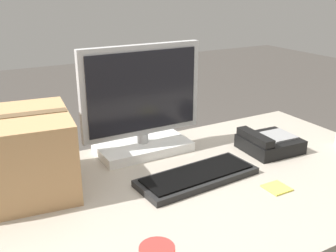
# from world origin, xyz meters

# --- Properties ---
(monitor) EXTENTS (0.48, 0.20, 0.42)m
(monitor) POSITION_xyz_m (0.06, 0.33, 0.92)
(monitor) COLOR white
(monitor) RESTS_ON office_desk
(keyboard) EXTENTS (0.43, 0.19, 0.03)m
(keyboard) POSITION_xyz_m (0.11, 0.02, 0.76)
(keyboard) COLOR black
(keyboard) RESTS_ON office_desk
(desk_phone) EXTENTS (0.22, 0.20, 0.08)m
(desk_phone) POSITION_xyz_m (0.50, 0.09, 0.78)
(desk_phone) COLOR black
(desk_phone) RESTS_ON office_desk
(cardboard_box) EXTENTS (0.43, 0.38, 0.26)m
(cardboard_box) POSITION_xyz_m (-0.45, 0.24, 0.87)
(cardboard_box) COLOR tan
(cardboard_box) RESTS_ON office_desk
(sticky_note_pad) EXTENTS (0.07, 0.07, 0.01)m
(sticky_note_pad) POSITION_xyz_m (0.30, -0.16, 0.75)
(sticky_note_pad) COLOR #E5DB4C
(sticky_note_pad) RESTS_ON office_desk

